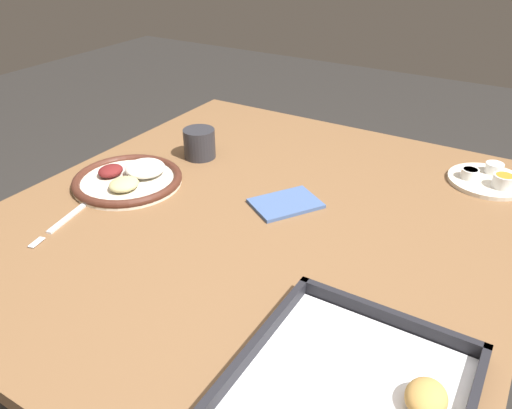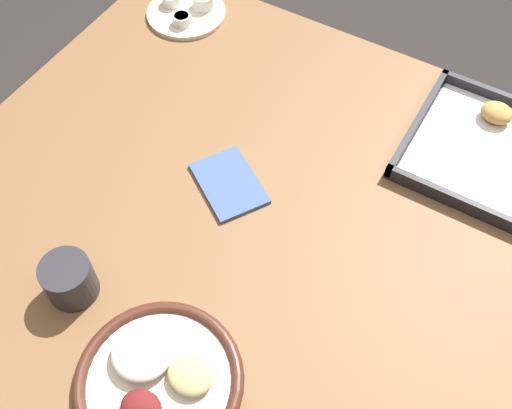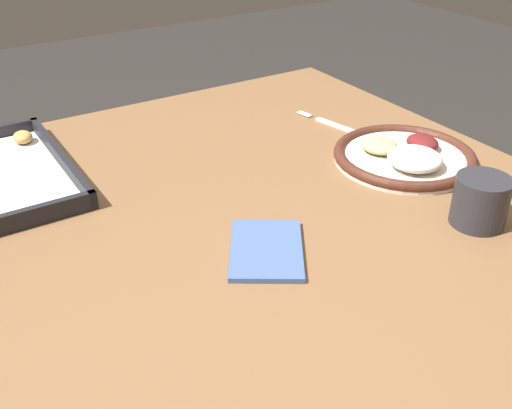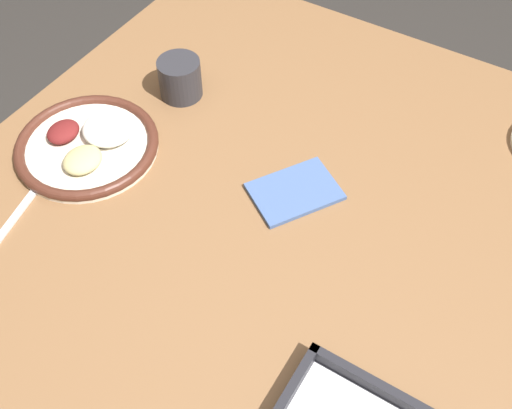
{
  "view_description": "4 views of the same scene",
  "coord_description": "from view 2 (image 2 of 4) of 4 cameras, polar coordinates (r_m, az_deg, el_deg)",
  "views": [
    {
      "loc": [
        0.78,
        0.46,
        1.32
      ],
      "look_at": [
        0.01,
        0.0,
        0.79
      ],
      "focal_mm": 35.0,
      "sensor_mm": 36.0,
      "label": 1
    },
    {
      "loc": [
        0.31,
        -0.5,
        1.66
      ],
      "look_at": [
        0.01,
        0.0,
        0.79
      ],
      "focal_mm": 42.0,
      "sensor_mm": 36.0,
      "label": 2
    },
    {
      "loc": [
        -0.64,
        0.41,
        1.25
      ],
      "look_at": [
        0.01,
        0.0,
        0.79
      ],
      "focal_mm": 42.0,
      "sensor_mm": 36.0,
      "label": 3
    },
    {
      "loc": [
        0.52,
        0.31,
        1.54
      ],
      "look_at": [
        0.01,
        0.0,
        0.79
      ],
      "focal_mm": 42.0,
      "sensor_mm": 36.0,
      "label": 4
    }
  ],
  "objects": [
    {
      "name": "ground_plane",
      "position": [
        1.76,
        -0.37,
        -14.41
      ],
      "size": [
        8.0,
        8.0,
        0.0
      ],
      "primitive_type": "plane",
      "color": "#282623"
    },
    {
      "name": "dining_table",
      "position": [
        1.16,
        -0.54,
        -3.39
      ],
      "size": [
        1.14,
        1.04,
        0.76
      ],
      "color": "brown",
      "rests_on": "ground_plane"
    },
    {
      "name": "dinner_plate",
      "position": [
        0.94,
        -9.34,
        -16.03
      ],
      "size": [
        0.26,
        0.26,
        0.04
      ],
      "color": "beige",
      "rests_on": "dining_table"
    },
    {
      "name": "saucer_plate",
      "position": [
        1.44,
        -6.58,
        17.92
      ],
      "size": [
        0.18,
        0.18,
        0.04
      ],
      "color": "beige",
      "rests_on": "dining_table"
    },
    {
      "name": "baking_tray",
      "position": [
        1.23,
        22.74,
        4.44
      ],
      "size": [
        0.36,
        0.3,
        0.04
      ],
      "color": "black",
      "rests_on": "dining_table"
    },
    {
      "name": "drinking_cup",
      "position": [
        1.01,
        -17.36,
        -6.84
      ],
      "size": [
        0.08,
        0.08,
        0.08
      ],
      "color": "#28282D",
      "rests_on": "dining_table"
    },
    {
      "name": "napkin",
      "position": [
        1.1,
        -2.59,
        2.02
      ],
      "size": [
        0.18,
        0.16,
        0.01
      ],
      "color": "#3F598C",
      "rests_on": "dining_table"
    }
  ]
}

